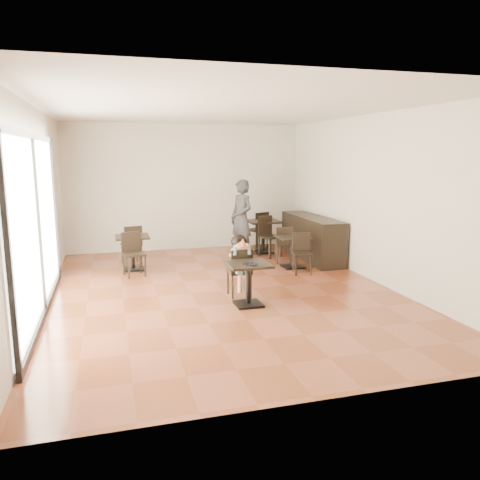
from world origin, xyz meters
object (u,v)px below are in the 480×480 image
object	(u,v)px
chair_mid_a	(283,244)
chair_back_a	(257,230)
child	(239,266)
chair_mid_b	(303,254)
chair_left_a	(131,245)
chair_back_b	(270,237)
cafe_table_back	(263,236)
cafe_table_mid	(292,252)
adult_patron	(241,218)
cafe_table_left	(133,253)
chair_left_b	(134,255)
child_chair	(239,272)
child_table	(248,284)

from	to	relation	value
chair_mid_a	chair_back_a	size ratio (longest dim) A/B	0.86
child	chair_mid_b	distance (m)	2.01
chair_left_a	chair_back_b	world-z (taller)	chair_back_b
cafe_table_back	chair_mid_a	size ratio (longest dim) A/B	0.97
cafe_table_mid	chair_back_a	bearing A→B (deg)	92.72
adult_patron	chair_back_b	xyz separation A→B (m)	(0.65, -0.25, -0.44)
cafe_table_left	chair_mid_a	world-z (taller)	chair_mid_a
cafe_table_back	chair_left_a	distance (m)	3.28
cafe_table_mid	chair_mid_a	xyz separation A→B (m)	(0.00, 0.55, 0.07)
child	chair_back_a	xyz separation A→B (m)	(1.56, 3.87, -0.05)
chair_left_b	child	bearing A→B (deg)	-61.73
chair_mid_b	chair_left_b	xyz separation A→B (m)	(-3.35, 0.75, 0.03)
cafe_table_mid	cafe_table_back	size ratio (longest dim) A/B	0.86
chair_mid_b	chair_left_b	world-z (taller)	chair_left_b
child_chair	child	distance (m)	0.11
cafe_table_left	cafe_table_back	world-z (taller)	cafe_table_back
cafe_table_back	chair_back_b	size ratio (longest dim) A/B	0.83
cafe_table_back	chair_back_a	size ratio (longest dim) A/B	0.83
child_chair	chair_back_a	distance (m)	4.17
cafe_table_mid	cafe_table_left	world-z (taller)	cafe_table_left
chair_mid_b	chair_back_a	size ratio (longest dim) A/B	0.86
cafe_table_mid	cafe_table_back	bearing A→B (deg)	93.51
cafe_table_back	child	bearing A→B (deg)	-114.87
adult_patron	cafe_table_left	bearing A→B (deg)	-99.31
cafe_table_left	chair_mid_a	xyz separation A→B (m)	(3.35, -0.20, 0.05)
cafe_table_left	chair_left_a	bearing A→B (deg)	90.00
chair_mid_a	chair_left_b	xyz separation A→B (m)	(-3.35, -0.35, 0.03)
child_table	child_chair	xyz separation A→B (m)	(-0.00, 0.55, 0.07)
child	chair_mid_a	world-z (taller)	child
child	cafe_table_back	xyz separation A→B (m)	(1.56, 3.37, -0.13)
adult_patron	cafe_table_left	size ratio (longest dim) A/B	2.52
chair_back_a	child	bearing A→B (deg)	44.49
child_chair	chair_mid_b	world-z (taller)	child_chair
cafe_table_mid	chair_left_b	distance (m)	3.36
adult_patron	chair_mid_a	world-z (taller)	adult_patron
cafe_table_mid	chair_back_b	size ratio (longest dim) A/B	0.71
adult_patron	chair_left_a	size ratio (longest dim) A/B	2.09
cafe_table_left	cafe_table_back	bearing A→B (deg)	16.42
cafe_table_back	chair_mid_a	bearing A→B (deg)	-84.83
child_chair	chair_mid_a	bearing A→B (deg)	-126.98
chair_mid_b	chair_back_a	xyz separation A→B (m)	(-0.10, 2.75, 0.07)
child_table	child_chair	bearing A→B (deg)	90.00
cafe_table_back	chair_left_b	distance (m)	3.58
child_chair	adult_patron	size ratio (longest dim) A/B	0.46
cafe_table_left	chair_mid_a	size ratio (longest dim) A/B	0.88
child	chair_mid_b	xyz separation A→B (m)	(1.67, 1.11, -0.12)
child	chair_back_b	world-z (taller)	child
child_chair	chair_left_a	size ratio (longest dim) A/B	0.97
child	chair_mid_b	bearing A→B (deg)	33.75
child	adult_patron	xyz separation A→B (m)	(0.91, 3.07, 0.39)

